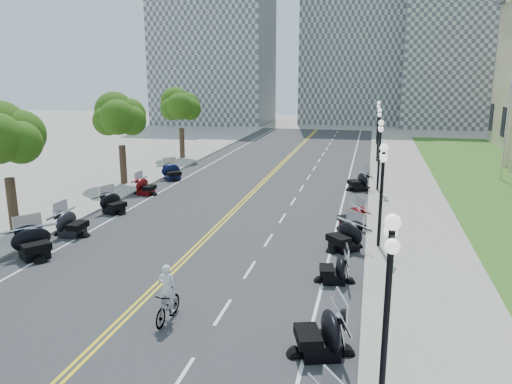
# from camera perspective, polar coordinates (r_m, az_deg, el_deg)

# --- Properties ---
(ground) EXTENTS (160.00, 160.00, 0.00)m
(ground) POSITION_cam_1_polar(r_m,az_deg,el_deg) (22.65, -8.69, -8.09)
(ground) COLOR gray
(road) EXTENTS (16.00, 90.00, 0.01)m
(road) POSITION_cam_1_polar(r_m,az_deg,el_deg) (31.67, -2.02, -1.64)
(road) COLOR #333335
(road) RESTS_ON ground
(centerline_yellow_a) EXTENTS (0.12, 90.00, 0.00)m
(centerline_yellow_a) POSITION_cam_1_polar(r_m,az_deg,el_deg) (31.70, -2.23, -1.61)
(centerline_yellow_a) COLOR yellow
(centerline_yellow_a) RESTS_ON road
(centerline_yellow_b) EXTENTS (0.12, 90.00, 0.00)m
(centerline_yellow_b) POSITION_cam_1_polar(r_m,az_deg,el_deg) (31.64, -1.81, -1.64)
(centerline_yellow_b) COLOR yellow
(centerline_yellow_b) RESTS_ON road
(edge_line_north) EXTENTS (0.12, 90.00, 0.00)m
(edge_line_north) POSITION_cam_1_polar(r_m,az_deg,el_deg) (30.68, 9.60, -2.31)
(edge_line_north) COLOR white
(edge_line_north) RESTS_ON road
(edge_line_south) EXTENTS (0.12, 90.00, 0.00)m
(edge_line_south) POSITION_cam_1_polar(r_m,az_deg,el_deg) (33.86, -12.54, -0.94)
(edge_line_south) COLOR white
(edge_line_south) RESTS_ON road
(lane_dash_4) EXTENTS (0.12, 2.00, 0.00)m
(lane_dash_4) POSITION_cam_1_polar(r_m,az_deg,el_deg) (14.96, -8.55, -20.20)
(lane_dash_4) COLOR white
(lane_dash_4) RESTS_ON road
(lane_dash_5) EXTENTS (0.12, 2.00, 0.00)m
(lane_dash_5) POSITION_cam_1_polar(r_m,az_deg,el_deg) (18.22, -3.82, -13.51)
(lane_dash_5) COLOR white
(lane_dash_5) RESTS_ON road
(lane_dash_6) EXTENTS (0.12, 2.00, 0.00)m
(lane_dash_6) POSITION_cam_1_polar(r_m,az_deg,el_deg) (21.72, -0.72, -8.86)
(lane_dash_6) COLOR white
(lane_dash_6) RESTS_ON road
(lane_dash_7) EXTENTS (0.12, 2.00, 0.00)m
(lane_dash_7) POSITION_cam_1_polar(r_m,az_deg,el_deg) (25.38, 1.44, -5.50)
(lane_dash_7) COLOR white
(lane_dash_7) RESTS_ON road
(lane_dash_8) EXTENTS (0.12, 2.00, 0.00)m
(lane_dash_8) POSITION_cam_1_polar(r_m,az_deg,el_deg) (29.12, 3.04, -3.00)
(lane_dash_8) COLOR white
(lane_dash_8) RESTS_ON road
(lane_dash_9) EXTENTS (0.12, 2.00, 0.00)m
(lane_dash_9) POSITION_cam_1_polar(r_m,az_deg,el_deg) (32.92, 4.27, -1.06)
(lane_dash_9) COLOR white
(lane_dash_9) RESTS_ON road
(lane_dash_10) EXTENTS (0.12, 2.00, 0.00)m
(lane_dash_10) POSITION_cam_1_polar(r_m,az_deg,el_deg) (36.77, 5.24, 0.47)
(lane_dash_10) COLOR white
(lane_dash_10) RESTS_ON road
(lane_dash_11) EXTENTS (0.12, 2.00, 0.00)m
(lane_dash_11) POSITION_cam_1_polar(r_m,az_deg,el_deg) (40.64, 6.03, 1.71)
(lane_dash_11) COLOR white
(lane_dash_11) RESTS_ON road
(lane_dash_12) EXTENTS (0.12, 2.00, 0.00)m
(lane_dash_12) POSITION_cam_1_polar(r_m,az_deg,el_deg) (44.54, 6.68, 2.73)
(lane_dash_12) COLOR white
(lane_dash_12) RESTS_ON road
(lane_dash_13) EXTENTS (0.12, 2.00, 0.00)m
(lane_dash_13) POSITION_cam_1_polar(r_m,az_deg,el_deg) (48.46, 7.23, 3.59)
(lane_dash_13) COLOR white
(lane_dash_13) RESTS_ON road
(lane_dash_14) EXTENTS (0.12, 2.00, 0.00)m
(lane_dash_14) POSITION_cam_1_polar(r_m,az_deg,el_deg) (52.38, 7.69, 4.32)
(lane_dash_14) COLOR white
(lane_dash_14) RESTS_ON road
(lane_dash_15) EXTENTS (0.12, 2.00, 0.00)m
(lane_dash_15) POSITION_cam_1_polar(r_m,az_deg,el_deg) (56.32, 8.09, 4.94)
(lane_dash_15) COLOR white
(lane_dash_15) RESTS_ON road
(lane_dash_16) EXTENTS (0.12, 2.00, 0.00)m
(lane_dash_16) POSITION_cam_1_polar(r_m,az_deg,el_deg) (60.27, 8.44, 5.49)
(lane_dash_16) COLOR white
(lane_dash_16) RESTS_ON road
(lane_dash_17) EXTENTS (0.12, 2.00, 0.00)m
(lane_dash_17) POSITION_cam_1_polar(r_m,az_deg,el_deg) (64.22, 8.75, 5.97)
(lane_dash_17) COLOR white
(lane_dash_17) RESTS_ON road
(lane_dash_18) EXTENTS (0.12, 2.00, 0.00)m
(lane_dash_18) POSITION_cam_1_polar(r_m,az_deg,el_deg) (68.18, 9.02, 6.39)
(lane_dash_18) COLOR white
(lane_dash_18) RESTS_ON road
(lane_dash_19) EXTENTS (0.12, 2.00, 0.00)m
(lane_dash_19) POSITION_cam_1_polar(r_m,az_deg,el_deg) (72.14, 9.26, 6.77)
(lane_dash_19) COLOR white
(lane_dash_19) RESTS_ON road
(sidewalk_north) EXTENTS (5.00, 90.00, 0.15)m
(sidewalk_north) POSITION_cam_1_polar(r_m,az_deg,el_deg) (30.72, 17.26, -2.60)
(sidewalk_north) COLOR #9E9991
(sidewalk_north) RESTS_ON ground
(sidewalk_south) EXTENTS (5.00, 90.00, 0.15)m
(sidewalk_south) POSITION_cam_1_polar(r_m,az_deg,el_deg) (35.79, -18.48, -0.45)
(sidewalk_south) COLOR #9E9991
(sidewalk_south) RESTS_ON ground
(lawn) EXTENTS (9.00, 60.00, 0.10)m
(lawn) POSITION_cam_1_polar(r_m,az_deg,el_deg) (39.55, 26.66, 0.05)
(lawn) COLOR #356023
(lawn) RESTS_ON ground
(distant_block_a) EXTENTS (18.00, 14.00, 26.00)m
(distant_block_a) POSITION_cam_1_polar(r_m,az_deg,el_deg) (85.68, -4.78, 16.64)
(distant_block_a) COLOR gray
(distant_block_a) RESTS_ON ground
(distant_block_b) EXTENTS (16.00, 12.00, 30.00)m
(distant_block_b) POSITION_cam_1_polar(r_m,az_deg,el_deg) (87.85, 10.98, 17.67)
(distant_block_b) COLOR gray
(distant_block_b) RESTS_ON ground
(distant_block_c) EXTENTS (20.00, 14.00, 22.00)m
(distant_block_c) POSITION_cam_1_polar(r_m,az_deg,el_deg) (85.69, 23.26, 14.29)
(distant_block_c) COLOR gray
(distant_block_c) RESTS_ON ground
(street_lamp_1) EXTENTS (0.50, 1.20, 4.90)m
(street_lamp_1) POSITION_cam_1_polar(r_m,az_deg,el_deg) (12.84, 14.70, -13.22)
(street_lamp_1) COLOR black
(street_lamp_1) RESTS_ON sidewalk_north
(street_lamp_2) EXTENTS (0.50, 1.20, 4.90)m
(street_lamp_2) POSITION_cam_1_polar(r_m,az_deg,el_deg) (24.18, 14.11, -0.48)
(street_lamp_2) COLOR black
(street_lamp_2) RESTS_ON sidewalk_north
(street_lamp_3) EXTENTS (0.50, 1.20, 4.90)m
(street_lamp_3) POSITION_cam_1_polar(r_m,az_deg,el_deg) (35.96, 13.90, 4.03)
(street_lamp_3) COLOR black
(street_lamp_3) RESTS_ON sidewalk_north
(street_lamp_4) EXTENTS (0.50, 1.20, 4.90)m
(street_lamp_4) POSITION_cam_1_polar(r_m,az_deg,el_deg) (47.84, 13.80, 6.31)
(street_lamp_4) COLOR black
(street_lamp_4) RESTS_ON sidewalk_north
(street_lamp_5) EXTENTS (0.50, 1.20, 4.90)m
(street_lamp_5) POSITION_cam_1_polar(r_m,az_deg,el_deg) (59.77, 13.74, 7.69)
(street_lamp_5) COLOR black
(street_lamp_5) RESTS_ON sidewalk_north
(flagpole) EXTENTS (1.10, 0.20, 10.00)m
(flagpole) POSITION_cam_1_polar(r_m,az_deg,el_deg) (42.81, 26.81, 7.69)
(flagpole) COLOR silver
(flagpole) RESTS_ON ground
(tree_2) EXTENTS (4.80, 4.80, 9.20)m
(tree_2) POSITION_cam_1_polar(r_m,az_deg,el_deg) (28.28, -26.73, 4.91)
(tree_2) COLOR #235619
(tree_2) RESTS_ON sidewalk_south
(tree_3) EXTENTS (4.80, 4.80, 9.20)m
(tree_3) POSITION_cam_1_polar(r_m,az_deg,el_deg) (38.20, -15.24, 7.75)
(tree_3) COLOR #235619
(tree_3) RESTS_ON sidewalk_south
(tree_4) EXTENTS (4.80, 4.80, 9.20)m
(tree_4) POSITION_cam_1_polar(r_m,az_deg,el_deg) (49.07, -8.58, 9.25)
(tree_4) COLOR #235619
(tree_4) RESTS_ON sidewalk_south
(motorcycle_n_4) EXTENTS (2.78, 2.78, 1.54)m
(motorcycle_n_4) POSITION_cam_1_polar(r_m,az_deg,el_deg) (15.54, 7.29, -15.51)
(motorcycle_n_4) COLOR black
(motorcycle_n_4) RESTS_ON road
(motorcycle_n_5) EXTENTS (2.01, 2.01, 1.24)m
(motorcycle_n_5) POSITION_cam_1_polar(r_m,az_deg,el_deg) (20.56, 8.90, -8.53)
(motorcycle_n_5) COLOR black
(motorcycle_n_5) RESTS_ON road
(motorcycle_n_6) EXTENTS (3.04, 3.04, 1.51)m
(motorcycle_n_6) POSITION_cam_1_polar(r_m,az_deg,el_deg) (24.15, 10.07, -4.86)
(motorcycle_n_6) COLOR black
(motorcycle_n_6) RESTS_ON road
(motorcycle_n_7) EXTENTS (2.61, 2.61, 1.33)m
(motorcycle_n_7) POSITION_cam_1_polar(r_m,az_deg,el_deg) (27.53, 10.86, -2.80)
(motorcycle_n_7) COLOR #590A0C
(motorcycle_n_7) RESTS_ON road
(motorcycle_n_9) EXTENTS (2.70, 2.70, 1.43)m
(motorcycle_n_9) POSITION_cam_1_polar(r_m,az_deg,el_deg) (36.53, 11.64, 1.29)
(motorcycle_n_9) COLOR black
(motorcycle_n_9) RESTS_ON road
(motorcycle_s_5) EXTENTS (3.12, 3.12, 1.56)m
(motorcycle_s_5) POSITION_cam_1_polar(r_m,az_deg,el_deg) (24.94, -24.08, -5.21)
(motorcycle_s_5) COLOR black
(motorcycle_s_5) RESTS_ON road
(motorcycle_s_6) EXTENTS (2.12, 2.12, 1.47)m
(motorcycle_s_6) POSITION_cam_1_polar(r_m,az_deg,el_deg) (27.50, -20.31, -3.27)
(motorcycle_s_6) COLOR black
(motorcycle_s_6) RESTS_ON road
(motorcycle_s_7) EXTENTS (2.51, 2.51, 1.35)m
(motorcycle_s_7) POSITION_cam_1_polar(r_m,az_deg,el_deg) (31.16, -15.97, -1.14)
(motorcycle_s_7) COLOR black
(motorcycle_s_7) RESTS_ON road
(motorcycle_s_8) EXTENTS (2.02, 2.02, 1.30)m
(motorcycle_s_8) POSITION_cam_1_polar(r_m,az_deg,el_deg) (35.34, -12.50, 0.72)
(motorcycle_s_8) COLOR #590A0C
(motorcycle_s_8) RESTS_ON road
(motorcycle_s_9) EXTENTS (2.81, 2.81, 1.39)m
(motorcycle_s_9) POSITION_cam_1_polar(r_m,az_deg,el_deg) (39.85, -9.55, 2.36)
(motorcycle_s_9) COLOR black
(motorcycle_s_9) RESTS_ON road
(bicycle) EXTENTS (0.60, 1.87, 1.11)m
(bicycle) POSITION_cam_1_polar(r_m,az_deg,el_deg) (17.63, -10.04, -12.70)
(bicycle) COLOR #A51414
(bicycle) RESTS_ON road
(cyclist_rider) EXTENTS (0.62, 0.41, 1.70)m
(cyclist_rider) POSITION_cam_1_polar(r_m,az_deg,el_deg) (17.06, -10.23, -8.46)
(cyclist_rider) COLOR silver
(cyclist_rider) RESTS_ON bicycle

